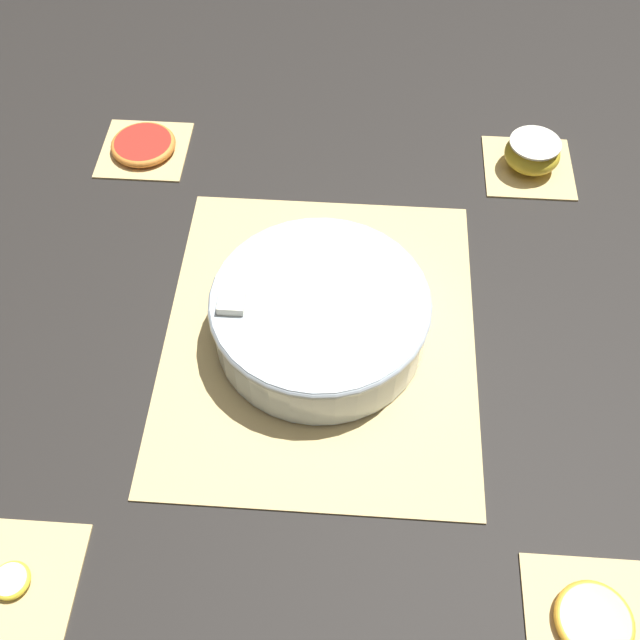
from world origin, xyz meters
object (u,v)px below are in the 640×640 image
(apple_half, at_px, (532,153))
(grapefruit_slice, at_px, (143,145))
(fruit_salad_bowl, at_px, (320,314))
(banana_coin_single, at_px, (11,580))
(orange_slice_whole, at_px, (594,621))

(apple_half, distance_m, grapefruit_slice, 0.57)
(fruit_salad_bowl, xyz_separation_m, banana_coin_single, (-0.32, 0.28, -0.04))
(orange_slice_whole, bearing_deg, banana_coin_single, 90.00)
(banana_coin_single, bearing_deg, fruit_salad_bowl, -41.64)
(orange_slice_whole, distance_m, banana_coin_single, 0.57)
(apple_half, bearing_deg, fruit_salad_bowl, 138.26)
(fruit_salad_bowl, height_order, orange_slice_whole, fruit_salad_bowl)
(fruit_salad_bowl, height_order, grapefruit_slice, fruit_salad_bowl)
(orange_slice_whole, relative_size, grapefruit_slice, 0.80)
(banana_coin_single, xyz_separation_m, grapefruit_slice, (0.64, -0.00, 0.00))
(apple_half, xyz_separation_m, orange_slice_whole, (-0.64, 0.00, -0.02))
(banana_coin_single, bearing_deg, apple_half, -41.69)
(fruit_salad_bowl, bearing_deg, orange_slice_whole, -138.27)
(fruit_salad_bowl, relative_size, banana_coin_single, 6.67)
(orange_slice_whole, bearing_deg, grapefruit_slice, 41.69)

